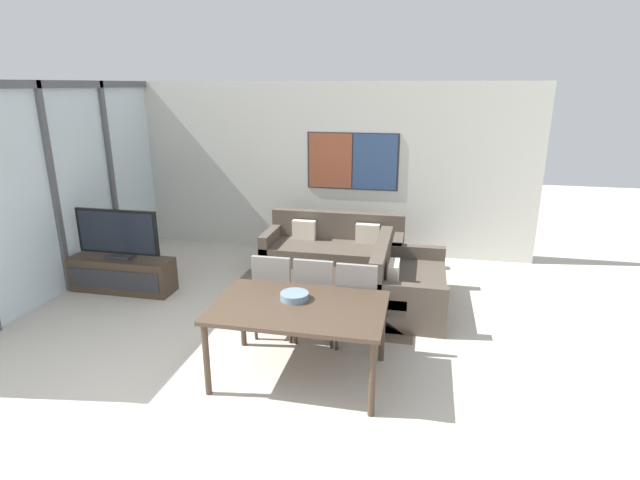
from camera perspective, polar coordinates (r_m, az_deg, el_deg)
The scene contains 14 objects.
ground_plane at distance 4.49m, azimuth -15.15°, elevation -21.11°, with size 24.00×24.00×0.00m, color beige.
wall_back at distance 8.38m, azimuth -0.18°, elevation 8.15°, with size 7.06×0.09×2.80m.
window_wall_left at distance 7.46m, azimuth -28.41°, elevation 5.89°, with size 0.07×5.01×2.80m.
area_rug at distance 6.67m, azimuth -0.37°, elevation -6.94°, with size 2.57×1.86×0.01m.
tv_console at distance 7.43m, azimuth -21.64°, elevation -3.67°, with size 1.44×0.43×0.48m.
television at distance 7.25m, azimuth -22.14°, elevation 0.61°, with size 1.18×0.20×0.68m.
sofa_main at distance 7.70m, azimuth 1.61°, elevation -1.36°, with size 2.10×0.90×0.84m.
sofa_side at distance 6.50m, azimuth 9.45°, elevation -5.26°, with size 0.90×1.59×0.84m.
coffee_table at distance 6.57m, azimuth -0.38°, elevation -4.89°, with size 0.88×0.88×0.35m.
dining_table at distance 4.77m, azimuth -2.41°, elevation -8.24°, with size 1.63×1.05×0.76m.
dining_chair_left at distance 5.58m, azimuth -5.17°, elevation -5.98°, with size 0.46×0.46×1.00m.
dining_chair_centre at distance 5.47m, azimuth -0.50°, elevation -6.43°, with size 0.46×0.46×1.00m.
dining_chair_right at distance 5.36m, azimuth 4.31°, elevation -6.98°, with size 0.46×0.46×1.00m.
fruit_bowl at distance 4.85m, azimuth -2.93°, elevation -6.37°, with size 0.28×0.28×0.07m.
Camera 1 is at (1.78, -3.07, 2.75)m, focal length 28.00 mm.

